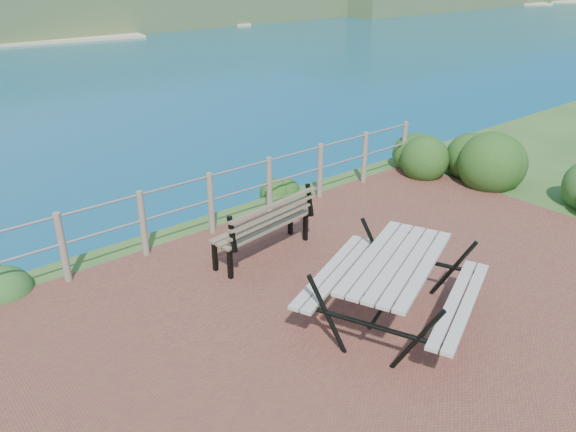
% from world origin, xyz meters
% --- Properties ---
extents(ground, '(10.00, 7.00, 0.12)m').
position_xyz_m(ground, '(0.00, 0.00, 0.00)').
color(ground, brown).
rests_on(ground, ground).
extents(safety_railing, '(9.40, 0.10, 1.00)m').
position_xyz_m(safety_railing, '(0.00, 3.35, 0.57)').
color(safety_railing, '#6B5B4C').
rests_on(safety_railing, ground).
extents(picnic_table, '(2.12, 1.59, 0.83)m').
position_xyz_m(picnic_table, '(0.38, -0.04, 0.53)').
color(picnic_table, gray).
rests_on(picnic_table, ground).
extents(park_bench, '(1.72, 0.64, 0.94)m').
position_xyz_m(park_bench, '(0.18, 2.26, 0.62)').
color(park_bench, brown).
rests_on(park_bench, ground).
extents(shrub_right_front, '(1.27, 1.27, 1.81)m').
position_xyz_m(shrub_right_front, '(5.24, 2.06, 0.00)').
color(shrub_right_front, '#133F14').
rests_on(shrub_right_front, ground).
extents(shrub_right_edge, '(0.97, 0.97, 1.39)m').
position_xyz_m(shrub_right_edge, '(4.92, 3.15, 0.00)').
color(shrub_right_edge, '#133F14').
rests_on(shrub_right_edge, ground).
extents(shrub_lip_east, '(0.67, 0.67, 0.37)m').
position_xyz_m(shrub_lip_east, '(2.00, 4.23, 0.00)').
color(shrub_lip_east, '#133F14').
rests_on(shrub_lip_east, ground).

